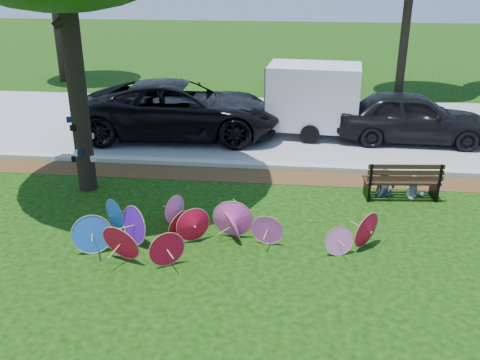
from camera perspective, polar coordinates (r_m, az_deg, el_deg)
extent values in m
plane|color=black|center=(10.21, -4.10, -8.80)|extent=(90.00, 90.00, 0.00)
cube|color=#472D16|center=(14.20, -0.87, 0.52)|extent=(90.00, 1.00, 0.01)
cube|color=#B7B5AD|center=(14.83, -0.53, 1.71)|extent=(90.00, 0.30, 0.12)
cube|color=gray|center=(18.77, 1.01, 5.96)|extent=(90.00, 8.00, 0.01)
cylinder|color=black|center=(13.15, -17.08, 9.98)|extent=(0.44, 0.44, 5.36)
cone|color=blue|center=(11.52, 0.16, -3.21)|extent=(0.56, 0.69, 0.60)
cone|color=blue|center=(11.50, -13.43, -3.67)|extent=(0.61, 0.55, 0.70)
cone|color=#4D11B8|center=(10.89, -11.00, -4.66)|extent=(0.75, 0.68, 0.81)
cone|color=red|center=(10.30, -12.41, -6.38)|extent=(0.89, 0.61, 0.81)
cone|color=red|center=(10.79, 13.57, -5.29)|extent=(0.65, 0.72, 0.77)
cone|color=red|center=(11.03, -6.77, -4.55)|extent=(0.52, 0.68, 0.62)
cone|color=#FD4EC3|center=(10.84, -0.81, -4.24)|extent=(0.85, 0.26, 0.85)
cone|color=red|center=(10.04, -7.90, -7.22)|extent=(0.66, 0.48, 0.71)
cone|color=red|center=(10.76, -4.92, -4.89)|extent=(0.67, 0.50, 0.73)
cone|color=blue|center=(10.76, -15.51, -5.48)|extent=(0.82, 0.50, 0.80)
cone|color=#FD4EC3|center=(10.84, -0.65, -4.75)|extent=(0.62, 0.76, 0.65)
cone|color=#FB70C9|center=(11.57, -6.81, -3.16)|extent=(0.39, 0.62, 0.65)
cone|color=#FB70C9|center=(10.51, 10.45, -6.31)|extent=(0.62, 0.36, 0.60)
cone|color=#FD4EC3|center=(10.67, 2.98, -5.25)|extent=(0.68, 0.27, 0.67)
imported|color=black|center=(17.34, -6.41, 7.49)|extent=(6.61, 3.42, 1.78)
imported|color=black|center=(17.55, 17.88, 6.41)|extent=(4.71, 1.99, 1.59)
cube|color=silver|center=(17.40, 7.84, 8.85)|extent=(2.98, 2.03, 2.59)
imported|color=#373A4B|center=(13.20, 15.36, 0.98)|extent=(0.50, 0.36, 1.30)
imported|color=silver|center=(13.38, 18.26, 0.31)|extent=(0.54, 0.44, 1.03)
cylinder|color=black|center=(26.90, -18.90, 15.18)|extent=(0.36, 0.36, 5.00)
cylinder|color=black|center=(23.85, 17.17, 14.63)|extent=(0.36, 0.36, 5.00)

